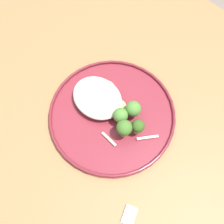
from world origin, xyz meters
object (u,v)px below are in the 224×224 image
(seared_scallop_on_noodles, at_px, (107,88))
(broccoli_floret_right_tilted, at_px, (120,115))
(broccoli_floret_tall_stalk, at_px, (133,109))
(broccoli_floret_small_sprig, at_px, (124,128))
(seared_scallop_rear_pale, at_px, (118,107))
(broccoli_floret_front_edge, at_px, (138,127))
(seared_scallop_front_small, at_px, (98,90))
(seared_scallop_left_edge, at_px, (107,101))
(dinner_plate, at_px, (112,114))

(seared_scallop_on_noodles, bearing_deg, broccoli_floret_right_tilted, 154.38)
(broccoli_floret_tall_stalk, relative_size, broccoli_floret_small_sprig, 0.89)
(seared_scallop_rear_pale, height_order, broccoli_floret_tall_stalk, broccoli_floret_tall_stalk)
(broccoli_floret_front_edge, relative_size, broccoli_floret_small_sprig, 0.85)
(seared_scallop_on_noodles, relative_size, broccoli_floret_tall_stalk, 0.65)
(seared_scallop_rear_pale, xyz_separation_m, seared_scallop_on_noodles, (0.05, -0.02, 0.00))
(seared_scallop_rear_pale, distance_m, seared_scallop_front_small, 0.07)
(seared_scallop_front_small, relative_size, broccoli_floret_tall_stalk, 0.50)
(seared_scallop_rear_pale, bearing_deg, seared_scallop_left_edge, 14.54)
(broccoli_floret_small_sprig, bearing_deg, seared_scallop_front_small, -17.26)
(seared_scallop_left_edge, bearing_deg, broccoli_floret_small_sprig, 160.25)
(broccoli_floret_small_sprig, bearing_deg, seared_scallop_rear_pale, -36.20)
(seared_scallop_front_small, relative_size, seared_scallop_left_edge, 0.81)
(seared_scallop_front_small, relative_size, broccoli_floret_small_sprig, 0.45)
(seared_scallop_front_small, bearing_deg, broccoli_floret_front_edge, 175.13)
(seared_scallop_rear_pale, bearing_deg, seared_scallop_on_noodles, -18.90)
(dinner_plate, distance_m, seared_scallop_on_noodles, 0.06)
(dinner_plate, distance_m, seared_scallop_rear_pale, 0.02)
(broccoli_floret_tall_stalk, bearing_deg, dinner_plate, 40.29)
(seared_scallop_rear_pale, xyz_separation_m, seared_scallop_front_small, (0.07, 0.00, 0.00))
(dinner_plate, xyz_separation_m, broccoli_floret_small_sprig, (-0.05, 0.02, 0.04))
(dinner_plate, relative_size, broccoli_floret_right_tilted, 6.05)
(broccoli_floret_front_edge, bearing_deg, broccoli_floret_tall_stalk, -33.90)
(broccoli_floret_tall_stalk, distance_m, broccoli_floret_small_sprig, 0.05)
(dinner_plate, height_order, broccoli_floret_front_edge, broccoli_floret_front_edge)
(broccoli_floret_tall_stalk, bearing_deg, broccoli_floret_right_tilted, 71.22)
(dinner_plate, bearing_deg, broccoli_floret_tall_stalk, -139.71)
(seared_scallop_left_edge, distance_m, broccoli_floret_right_tilted, 0.06)
(broccoli_floret_tall_stalk, relative_size, broccoli_floret_front_edge, 1.05)
(broccoli_floret_front_edge, bearing_deg, seared_scallop_on_noodles, -14.03)
(seared_scallop_front_small, bearing_deg, broccoli_floret_right_tilted, 168.58)
(broccoli_floret_small_sprig, bearing_deg, seared_scallop_on_noodles, -27.85)
(seared_scallop_on_noodles, xyz_separation_m, broccoli_floret_front_edge, (-0.12, 0.03, 0.02))
(seared_scallop_rear_pale, distance_m, broccoli_floret_front_edge, 0.07)
(seared_scallop_front_small, bearing_deg, seared_scallop_left_edge, 168.45)
(dinner_plate, bearing_deg, broccoli_floret_small_sprig, 161.04)
(dinner_plate, xyz_separation_m, broccoli_floret_front_edge, (-0.07, -0.01, 0.03))
(seared_scallop_front_small, xyz_separation_m, seared_scallop_left_edge, (-0.04, 0.01, 0.00))
(dinner_plate, xyz_separation_m, broccoli_floret_right_tilted, (-0.03, -0.00, 0.03))
(dinner_plate, distance_m, broccoli_floret_right_tilted, 0.04)
(seared_scallop_front_small, bearing_deg, seared_scallop_on_noodles, -122.12)
(seared_scallop_front_small, distance_m, broccoli_floret_right_tilted, 0.09)
(seared_scallop_left_edge, height_order, broccoli_floret_front_edge, broccoli_floret_front_edge)
(dinner_plate, bearing_deg, seared_scallop_on_noodles, -35.54)
(seared_scallop_rear_pale, height_order, broccoli_floret_right_tilted, broccoli_floret_right_tilted)
(dinner_plate, xyz_separation_m, seared_scallop_rear_pale, (-0.00, -0.02, 0.01))
(dinner_plate, height_order, broccoli_floret_tall_stalk, broccoli_floret_tall_stalk)
(dinner_plate, height_order, broccoli_floret_right_tilted, broccoli_floret_right_tilted)
(broccoli_floret_right_tilted, distance_m, broccoli_floret_front_edge, 0.04)
(seared_scallop_on_noodles, distance_m, broccoli_floret_small_sprig, 0.12)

